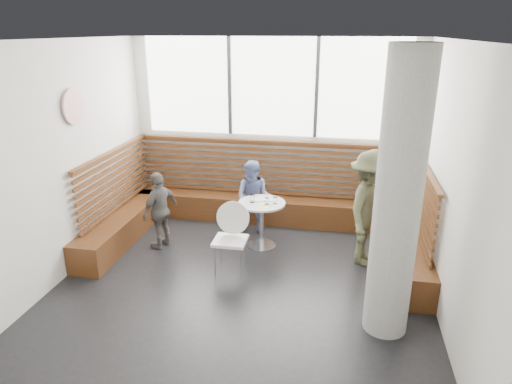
% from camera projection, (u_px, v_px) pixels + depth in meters
% --- Properties ---
extents(room, '(5.00, 5.00, 3.20)m').
position_uv_depth(room, '(241.00, 173.00, 5.73)').
color(room, silver).
rests_on(room, ground).
extents(booth, '(5.00, 2.50, 1.44)m').
position_uv_depth(booth, '(265.00, 210.00, 7.77)').
color(booth, '#442511').
rests_on(booth, ground).
extents(concrete_column, '(0.50, 0.50, 3.20)m').
position_uv_depth(concrete_column, '(398.00, 200.00, 4.84)').
color(concrete_column, gray).
rests_on(concrete_column, ground).
extents(wall_art, '(0.03, 0.50, 0.50)m').
position_uv_depth(wall_art, '(73.00, 107.00, 6.30)').
color(wall_art, white).
rests_on(wall_art, room).
extents(cafe_table, '(0.74, 0.74, 0.76)m').
position_uv_depth(cafe_table, '(262.00, 215.00, 7.19)').
color(cafe_table, silver).
rests_on(cafe_table, ground).
extents(cafe_chair, '(0.48, 0.47, 1.00)m').
position_uv_depth(cafe_chair, '(231.00, 232.00, 6.48)').
color(cafe_chair, white).
rests_on(cafe_chair, ground).
extents(adult_man, '(0.94, 1.26, 1.73)m').
position_uv_depth(adult_man, '(370.00, 208.00, 6.59)').
color(adult_man, '#454830').
rests_on(adult_man, ground).
extents(child_back, '(0.68, 0.56, 1.29)m').
position_uv_depth(child_back, '(254.00, 199.00, 7.61)').
color(child_back, '#6172A8').
rests_on(child_back, ground).
extents(child_left, '(0.54, 0.79, 1.24)m').
position_uv_depth(child_left, '(160.00, 210.00, 7.17)').
color(child_left, '#5C5853').
rests_on(child_left, ground).
extents(plate_near, '(0.22, 0.22, 0.02)m').
position_uv_depth(plate_near, '(258.00, 199.00, 7.22)').
color(plate_near, white).
rests_on(plate_near, cafe_table).
extents(plate_far, '(0.19, 0.19, 0.01)m').
position_uv_depth(plate_far, '(269.00, 199.00, 7.21)').
color(plate_far, white).
rests_on(plate_far, cafe_table).
extents(glass_left, '(0.08, 0.08, 0.12)m').
position_uv_depth(glass_left, '(252.00, 199.00, 7.10)').
color(glass_left, white).
rests_on(glass_left, cafe_table).
extents(glass_mid, '(0.07, 0.07, 0.10)m').
position_uv_depth(glass_mid, '(267.00, 201.00, 7.02)').
color(glass_mid, white).
rests_on(glass_mid, cafe_table).
extents(glass_right, '(0.07, 0.07, 0.11)m').
position_uv_depth(glass_right, '(275.00, 200.00, 7.05)').
color(glass_right, white).
rests_on(glass_right, cafe_table).
extents(menu_card, '(0.22, 0.18, 0.00)m').
position_uv_depth(menu_card, '(263.00, 207.00, 6.91)').
color(menu_card, '#A5C64C').
rests_on(menu_card, cafe_table).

